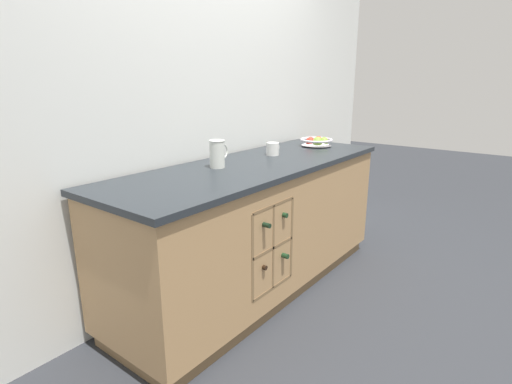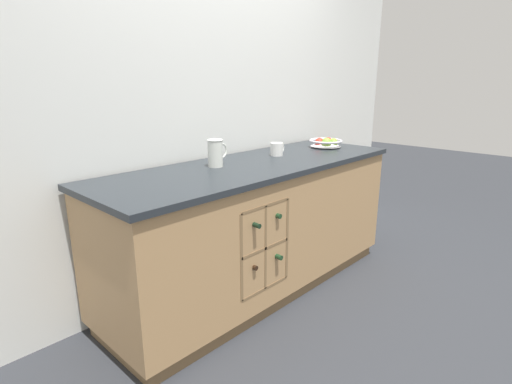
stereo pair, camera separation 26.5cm
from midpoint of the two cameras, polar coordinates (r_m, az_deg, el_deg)
name	(u,v)px [view 2 (the right image)]	position (r m, az deg, el deg)	size (l,w,h in m)	color
ground_plane	(256,287)	(2.92, 2.67, -13.42)	(14.00, 14.00, 0.00)	#2D3035
back_wall	(213,101)	(2.84, -3.43, 12.78)	(4.58, 0.06, 2.55)	silver
kitchen_island	(256,227)	(2.72, 2.79, -5.04)	(2.22, 0.75, 0.90)	brown
fruit_bowl	(326,142)	(3.27, 12.29, 6.92)	(0.26, 0.26, 0.09)	silver
white_pitcher	(216,152)	(2.47, -2.72, 5.65)	(0.15, 0.10, 0.17)	silver
ceramic_mug	(277,149)	(2.86, 5.67, 6.09)	(0.13, 0.09, 0.09)	white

